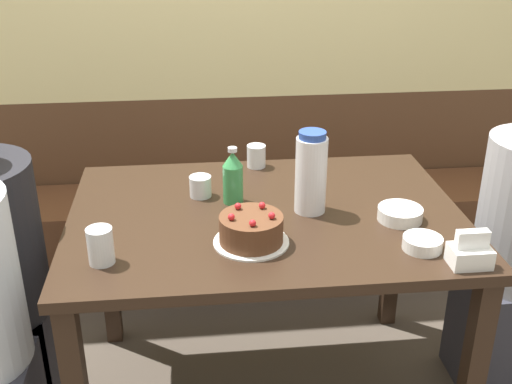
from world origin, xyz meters
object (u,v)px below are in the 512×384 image
at_px(bench_seat, 244,234).
at_px(soju_bottle, 233,177).
at_px(water_pitcher, 311,173).
at_px(glass_water_tall, 256,156).
at_px(bowl_soup_white, 422,243).
at_px(bowl_rice_small, 400,214).
at_px(glass_tumbler_short, 101,246).
at_px(napkin_holder, 470,253).
at_px(birthday_cake, 251,230).
at_px(glass_shot_small, 200,186).

xyz_separation_m(bench_seat, soju_bottle, (-0.10, -0.74, 0.62)).
height_order(water_pitcher, glass_water_tall, water_pitcher).
xyz_separation_m(bowl_soup_white, bowl_rice_small, (-0.01, 0.18, 0.00)).
xyz_separation_m(bench_seat, glass_water_tall, (0.01, -0.45, 0.57)).
bearing_deg(water_pitcher, bench_seat, 99.57).
bearing_deg(soju_bottle, glass_tumbler_short, -138.42).
height_order(water_pitcher, napkin_holder, water_pitcher).
relative_size(bowl_soup_white, glass_tumbler_short, 1.08).
xyz_separation_m(bench_seat, bowl_soup_white, (0.41, -1.11, 0.55)).
bearing_deg(napkin_holder, soju_bottle, 142.81).
height_order(birthday_cake, napkin_holder, birthday_cake).
relative_size(bench_seat, bowl_rice_small, 19.76).
distance_m(water_pitcher, glass_tumbler_short, 0.68).
bearing_deg(napkin_holder, glass_tumbler_short, 173.17).
bearing_deg(bench_seat, napkin_holder, -66.97).
height_order(water_pitcher, bowl_rice_small, water_pitcher).
height_order(soju_bottle, bowl_soup_white, soju_bottle).
height_order(glass_water_tall, glass_shot_small, glass_water_tall).
height_order(birthday_cake, glass_tumbler_short, birthday_cake).
bearing_deg(bowl_rice_small, bowl_soup_white, -87.67).
bearing_deg(bench_seat, bowl_soup_white, -69.46).
relative_size(bench_seat, glass_tumbler_short, 26.27).
bearing_deg(soju_bottle, bowl_soup_white, -35.48).
distance_m(glass_tumbler_short, glass_shot_small, 0.49).
height_order(water_pitcher, bowl_soup_white, water_pitcher).
bearing_deg(glass_tumbler_short, bowl_rice_small, 10.23).
distance_m(birthday_cake, bowl_rice_small, 0.48).
bearing_deg(glass_tumbler_short, soju_bottle, 41.58).
relative_size(bowl_rice_small, glass_tumbler_short, 1.33).
xyz_separation_m(birthday_cake, napkin_holder, (0.58, -0.18, -0.00)).
xyz_separation_m(bench_seat, birthday_cake, (-0.07, -1.02, 0.57)).
xyz_separation_m(birthday_cake, glass_tumbler_short, (-0.42, -0.06, 0.01)).
height_order(bench_seat, birthday_cake, birthday_cake).
distance_m(water_pitcher, napkin_holder, 0.53).
height_order(bowl_soup_white, glass_tumbler_short, glass_tumbler_short).
height_order(bench_seat, soju_bottle, soju_bottle).
distance_m(soju_bottle, napkin_holder, 0.77).
bearing_deg(bowl_rice_small, birthday_cake, -168.48).
relative_size(birthday_cake, soju_bottle, 1.16).
height_order(soju_bottle, napkin_holder, soju_bottle).
height_order(birthday_cake, soju_bottle, soju_bottle).
xyz_separation_m(bench_seat, bowl_rice_small, (0.41, -0.92, 0.55)).
bearing_deg(glass_water_tall, bench_seat, 91.30).
distance_m(soju_bottle, glass_shot_small, 0.13).
height_order(soju_bottle, glass_tumbler_short, soju_bottle).
height_order(birthday_cake, water_pitcher, water_pitcher).
relative_size(napkin_holder, bowl_soup_white, 0.97).
height_order(napkin_holder, glass_tumbler_short, same).
distance_m(water_pitcher, glass_shot_small, 0.39).
bearing_deg(soju_bottle, bowl_rice_small, -19.83).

